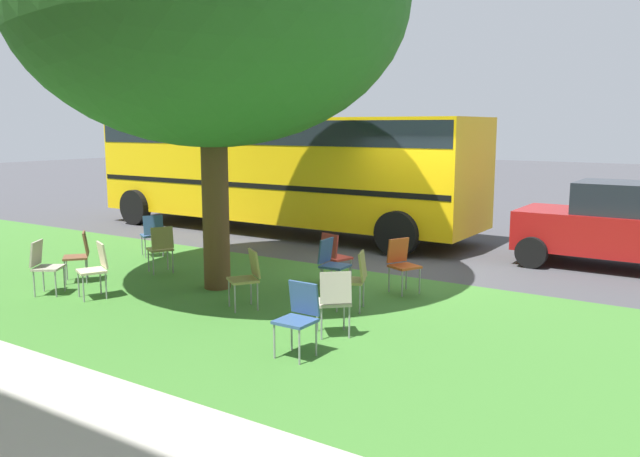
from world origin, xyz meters
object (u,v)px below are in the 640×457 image
(chair_10, at_px, (44,263))
(chair_11, at_px, (355,276))
(chair_7, at_px, (161,246))
(chair_9, at_px, (402,261))
(chair_0, at_px, (80,253))
(parked_car, at_px, (623,225))
(chair_6, at_px, (152,232))
(school_bus, at_px, (279,163))
(chair_2, at_px, (248,274))
(chair_4, at_px, (299,313))
(chair_5, at_px, (96,266))
(chair_8, at_px, (334,298))
(chair_3, at_px, (331,261))
(chair_1, at_px, (334,254))

(chair_10, distance_m, chair_11, 5.04)
(chair_7, distance_m, chair_9, 4.47)
(chair_0, xyz_separation_m, chair_9, (-4.99, -2.44, 0.00))
(chair_0, height_order, parked_car, parked_car)
(chair_6, relative_size, school_bus, 0.08)
(chair_6, distance_m, chair_7, 1.62)
(chair_2, relative_size, chair_10, 1.00)
(chair_2, xyz_separation_m, chair_9, (-1.49, -2.12, 0.00))
(parked_car, relative_size, school_bus, 0.36)
(chair_4, distance_m, chair_7, 5.06)
(chair_5, relative_size, chair_11, 1.00)
(chair_8, distance_m, chair_11, 1.26)
(chair_0, distance_m, chair_5, 1.23)
(chair_10, xyz_separation_m, parked_car, (-7.46, -7.16, 0.32))
(parked_car, bearing_deg, chair_10, 43.83)
(chair_6, bearing_deg, chair_11, 168.83)
(chair_3, relative_size, chair_6, 1.00)
(chair_3, bearing_deg, chair_8, 123.20)
(chair_4, xyz_separation_m, chair_7, (4.59, -2.13, 0.00))
(chair_4, distance_m, chair_8, 0.81)
(chair_4, height_order, chair_11, same)
(chair_8, distance_m, parked_car, 6.84)
(chair_0, height_order, chair_3, same)
(chair_9, bearing_deg, chair_7, 15.71)
(chair_1, height_order, school_bus, school_bus)
(parked_car, height_order, school_bus, school_bus)
(chair_0, bearing_deg, parked_car, -140.74)
(chair_8, bearing_deg, parked_car, -110.92)
(chair_6, xyz_separation_m, chair_10, (-0.85, 3.06, 0.00))
(chair_2, bearing_deg, chair_9, -125.14)
(chair_0, relative_size, chair_2, 1.00)
(chair_0, height_order, chair_5, same)
(chair_7, xyz_separation_m, parked_car, (-7.02, -5.07, 0.32))
(chair_1, bearing_deg, chair_6, 1.52)
(chair_7, height_order, chair_10, same)
(chair_9, bearing_deg, chair_10, 34.82)
(parked_car, bearing_deg, chair_2, 54.87)
(chair_6, bearing_deg, chair_5, 122.19)
(chair_3, relative_size, chair_10, 1.00)
(chair_6, xyz_separation_m, chair_11, (-5.49, 1.08, 0.00))
(chair_7, bearing_deg, chair_8, 163.98)
(chair_7, height_order, chair_8, same)
(school_bus, bearing_deg, chair_5, 102.32)
(chair_2, distance_m, chair_4, 2.16)
(chair_2, bearing_deg, parked_car, -125.13)
(chair_0, bearing_deg, chair_9, -153.96)
(chair_3, height_order, chair_8, same)
(chair_9, bearing_deg, chair_3, 32.84)
(chair_2, distance_m, chair_10, 3.46)
(chair_11, bearing_deg, chair_10, 23.14)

